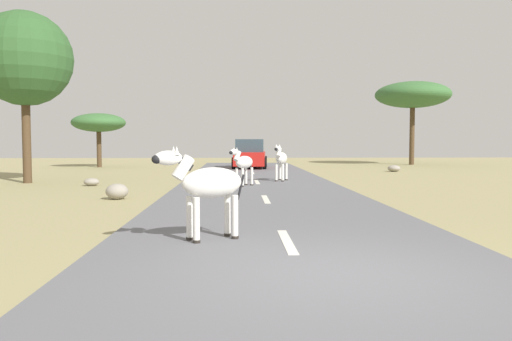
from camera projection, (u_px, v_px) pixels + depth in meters
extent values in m
plane|color=#998E60|center=(338.00, 277.00, 6.26)|extent=(90.00, 90.00, 0.00)
cube|color=slate|center=(303.00, 276.00, 6.25)|extent=(6.00, 64.00, 0.05)
cube|color=silver|center=(287.00, 241.00, 8.24)|extent=(0.16, 2.00, 0.01)
cube|color=silver|center=(266.00, 199.00, 14.22)|extent=(0.16, 2.00, 0.01)
cube|color=silver|center=(257.00, 182.00, 20.21)|extent=(0.16, 2.00, 0.01)
cube|color=silver|center=(252.00, 173.00, 26.20)|extent=(0.16, 2.00, 0.01)
cube|color=silver|center=(249.00, 167.00, 32.18)|extent=(0.16, 2.00, 0.01)
ellipsoid|color=silver|center=(281.00, 158.00, 20.81)|extent=(0.72, 1.12, 0.49)
cylinder|color=silver|center=(276.00, 173.00, 20.56)|extent=(0.13, 0.13, 0.71)
cylinder|color=#28231E|center=(276.00, 181.00, 20.57)|extent=(0.15, 0.15, 0.05)
cylinder|color=silver|center=(283.00, 173.00, 20.48)|extent=(0.13, 0.13, 0.71)
cylinder|color=#28231E|center=(283.00, 181.00, 20.50)|extent=(0.15, 0.15, 0.05)
cylinder|color=silver|center=(280.00, 172.00, 21.21)|extent=(0.13, 0.13, 0.71)
cylinder|color=#28231E|center=(280.00, 179.00, 21.23)|extent=(0.15, 0.15, 0.05)
cylinder|color=silver|center=(286.00, 172.00, 21.14)|extent=(0.13, 0.13, 0.71)
cylinder|color=#28231E|center=(286.00, 180.00, 21.16)|extent=(0.15, 0.15, 0.05)
cylinder|color=silver|center=(279.00, 152.00, 20.32)|extent=(0.30, 0.41, 0.42)
cube|color=black|center=(279.00, 150.00, 20.31)|extent=(0.14, 0.34, 0.29)
ellipsoid|color=silver|center=(277.00, 149.00, 20.08)|extent=(0.32, 0.49, 0.23)
ellipsoid|color=black|center=(276.00, 149.00, 19.90)|extent=(0.18, 0.19, 0.14)
cone|color=silver|center=(276.00, 146.00, 20.20)|extent=(0.11, 0.11, 0.13)
cone|color=silver|center=(280.00, 146.00, 20.16)|extent=(0.11, 0.11, 0.13)
cylinder|color=black|center=(284.00, 160.00, 21.32)|extent=(0.08, 0.15, 0.42)
ellipsoid|color=silver|center=(212.00, 183.00, 8.37)|extent=(1.14, 0.89, 0.51)
cylinder|color=silver|center=(190.00, 218.00, 8.34)|extent=(0.14, 0.14, 0.73)
cylinder|color=#28231E|center=(190.00, 239.00, 8.36)|extent=(0.17, 0.17, 0.05)
cylinder|color=silver|center=(196.00, 220.00, 8.10)|extent=(0.14, 0.14, 0.73)
cylinder|color=#28231E|center=(197.00, 241.00, 8.12)|extent=(0.17, 0.17, 0.05)
cylinder|color=silver|center=(227.00, 215.00, 8.69)|extent=(0.14, 0.14, 0.73)
cylinder|color=#28231E|center=(228.00, 235.00, 8.71)|extent=(0.17, 0.17, 0.05)
cylinder|color=silver|center=(235.00, 217.00, 8.46)|extent=(0.14, 0.14, 0.73)
cylinder|color=#28231E|center=(235.00, 237.00, 8.48)|extent=(0.17, 0.17, 0.05)
cylinder|color=silver|center=(183.00, 168.00, 8.09)|extent=(0.43, 0.35, 0.43)
cube|color=black|center=(183.00, 162.00, 8.08)|extent=(0.33, 0.20, 0.30)
ellipsoid|color=silver|center=(168.00, 158.00, 7.95)|extent=(0.50, 0.39, 0.23)
ellipsoid|color=black|center=(157.00, 159.00, 7.86)|extent=(0.21, 0.20, 0.14)
cone|color=silver|center=(173.00, 150.00, 8.06)|extent=(0.12, 0.12, 0.14)
cone|color=silver|center=(177.00, 151.00, 7.95)|extent=(0.12, 0.12, 0.14)
cylinder|color=black|center=(241.00, 187.00, 8.64)|extent=(0.15, 0.11, 0.43)
ellipsoid|color=silver|center=(244.00, 162.00, 18.45)|extent=(0.86, 1.03, 0.46)
cylinder|color=silver|center=(237.00, 177.00, 18.27)|extent=(0.13, 0.13, 0.66)
cylinder|color=#28231E|center=(237.00, 186.00, 18.28)|extent=(0.16, 0.16, 0.04)
cylinder|color=silver|center=(242.00, 177.00, 18.14)|extent=(0.13, 0.13, 0.66)
cylinder|color=#28231E|center=(243.00, 186.00, 18.16)|extent=(0.16, 0.16, 0.04)
cylinder|color=silver|center=(246.00, 176.00, 18.81)|extent=(0.13, 0.13, 0.66)
cylinder|color=#28231E|center=(246.00, 184.00, 18.83)|extent=(0.16, 0.16, 0.04)
cylinder|color=silver|center=(252.00, 176.00, 18.69)|extent=(0.13, 0.13, 0.66)
cylinder|color=#28231E|center=(252.00, 185.00, 18.70)|extent=(0.16, 0.16, 0.04)
cylinder|color=silver|center=(237.00, 156.00, 18.03)|extent=(0.34, 0.39, 0.39)
cube|color=black|center=(237.00, 154.00, 18.03)|extent=(0.21, 0.29, 0.27)
ellipsoid|color=silver|center=(234.00, 152.00, 17.83)|extent=(0.38, 0.45, 0.21)
ellipsoid|color=black|center=(231.00, 153.00, 17.68)|extent=(0.19, 0.19, 0.13)
cone|color=silver|center=(234.00, 149.00, 17.94)|extent=(0.11, 0.11, 0.12)
cone|color=silver|center=(237.00, 149.00, 17.88)|extent=(0.11, 0.11, 0.12)
cylinder|color=black|center=(251.00, 164.00, 18.87)|extent=(0.10, 0.13, 0.39)
cube|color=red|center=(250.00, 158.00, 30.96)|extent=(2.08, 4.31, 0.80)
cube|color=#334751|center=(250.00, 146.00, 30.72)|extent=(1.79, 2.31, 0.76)
cube|color=black|center=(251.00, 161.00, 33.13)|extent=(1.72, 0.28, 0.24)
cylinder|color=black|center=(265.00, 161.00, 32.30)|extent=(0.27, 0.69, 0.68)
cylinder|color=black|center=(237.00, 161.00, 32.35)|extent=(0.27, 0.69, 0.68)
cylinder|color=black|center=(265.00, 163.00, 29.60)|extent=(0.27, 0.69, 0.68)
cylinder|color=black|center=(234.00, 163.00, 29.66)|extent=(0.27, 0.69, 0.68)
cylinder|color=#4C3823|center=(99.00, 150.00, 32.66)|extent=(0.30, 0.30, 2.27)
ellipsoid|color=#386633|center=(99.00, 123.00, 32.56)|extent=(3.40, 3.40, 1.19)
cylinder|color=#4C3823|center=(412.00, 136.00, 36.04)|extent=(0.35, 0.35, 4.03)
ellipsoid|color=#386633|center=(413.00, 95.00, 35.87)|extent=(5.25, 5.25, 1.84)
cylinder|color=#4C3823|center=(27.00, 140.00, 20.26)|extent=(0.33, 0.33, 3.44)
sphere|color=#2D5628|center=(24.00, 59.00, 20.07)|extent=(3.72, 3.72, 3.72)
ellipsoid|color=gray|center=(117.00, 191.00, 14.64)|extent=(0.64, 0.62, 0.45)
ellipsoid|color=gray|center=(92.00, 182.00, 19.05)|extent=(0.57, 0.47, 0.29)
ellipsoid|color=gray|center=(394.00, 168.00, 27.95)|extent=(0.69, 0.68, 0.36)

